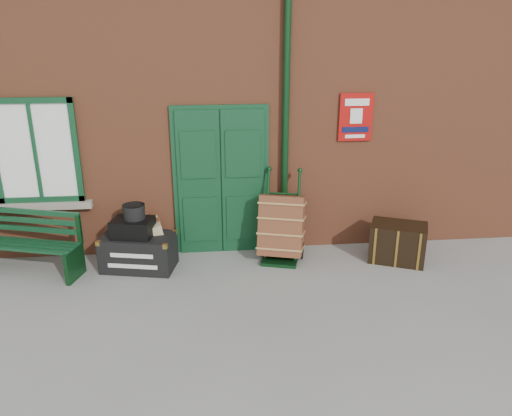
{
  "coord_description": "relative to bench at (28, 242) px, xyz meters",
  "views": [
    {
      "loc": [
        -0.49,
        -5.68,
        3.3
      ],
      "look_at": [
        0.14,
        0.6,
        1.0
      ],
      "focal_mm": 35.0,
      "sensor_mm": 36.0,
      "label": 1
    }
  ],
  "objects": [
    {
      "name": "ground",
      "position": [
        3.03,
        -1.0,
        -0.47
      ],
      "size": [
        80.0,
        80.0,
        0.0
      ],
      "primitive_type": "plane",
      "color": "gray",
      "rests_on": "ground"
    },
    {
      "name": "station_building",
      "position": [
        3.03,
        2.49,
        1.69
      ],
      "size": [
        10.3,
        4.3,
        4.36
      ],
      "color": "brown",
      "rests_on": "ground"
    },
    {
      "name": "bench",
      "position": [
        0.0,
        0.0,
        0.0
      ],
      "size": [
        1.57,
        0.87,
        0.93
      ],
      "rotation": [
        0.0,
        0.0,
        -0.29
      ],
      "color": "#103B20",
      "rests_on": "ground"
    },
    {
      "name": "houdini_trunk",
      "position": [
        1.51,
        -0.03,
        -0.21
      ],
      "size": [
        1.11,
        0.76,
        0.51
      ],
      "primitive_type": "cube",
      "rotation": [
        0.0,
        0.0,
        -0.21
      ],
      "color": "black",
      "rests_on": "ground"
    },
    {
      "name": "strongbox",
      "position": [
        1.46,
        -0.03,
        0.17
      ],
      "size": [
        0.63,
        0.51,
        0.25
      ],
      "primitive_type": "cube",
      "rotation": [
        0.0,
        0.0,
        -0.21
      ],
      "color": "black",
      "rests_on": "houdini_trunk"
    },
    {
      "name": "hatbox",
      "position": [
        1.49,
        -0.0,
        0.39
      ],
      "size": [
        0.36,
        0.36,
        0.2
      ],
      "primitive_type": "cylinder",
      "rotation": [
        0.0,
        0.0,
        -0.21
      ],
      "color": "black",
      "rests_on": "strongbox"
    },
    {
      "name": "suitcase_back",
      "position": [
        1.6,
        0.25,
        -0.09
      ],
      "size": [
        0.48,
        0.59,
        0.76
      ],
      "primitive_type": "cube",
      "rotation": [
        0.0,
        -0.26,
        0.2
      ],
      "color": "tan",
      "rests_on": "ground"
    },
    {
      "name": "suitcase_front",
      "position": [
        1.78,
        0.18,
        -0.14
      ],
      "size": [
        0.4,
        0.52,
        0.65
      ],
      "primitive_type": "cube",
      "rotation": [
        0.0,
        -0.2,
        0.2
      ],
      "color": "tan",
      "rests_on": "ground"
    },
    {
      "name": "porter_trolley",
      "position": [
        3.61,
        0.09,
        0.05
      ],
      "size": [
        0.81,
        0.84,
        1.33
      ],
      "rotation": [
        0.0,
        0.0,
        -0.28
      ],
      "color": "black",
      "rests_on": "ground"
    },
    {
      "name": "dark_trunk",
      "position": [
        5.31,
        -0.15,
        -0.18
      ],
      "size": [
        0.93,
        0.79,
        0.57
      ],
      "primitive_type": "cube",
      "rotation": [
        0.0,
        0.0,
        -0.41
      ],
      "color": "black",
      "rests_on": "ground"
    }
  ]
}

